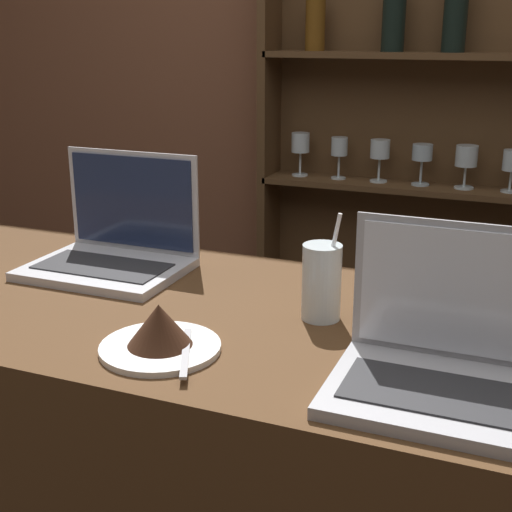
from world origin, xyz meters
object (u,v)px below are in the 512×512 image
(cake_plate, at_px, (160,333))
(water_glass, at_px, (322,282))
(laptop_far, at_px, (449,358))
(laptop_near, at_px, (115,245))

(cake_plate, height_order, water_glass, water_glass)
(laptop_far, distance_m, water_glass, 0.30)
(laptop_far, height_order, water_glass, laptop_far)
(cake_plate, relative_size, water_glass, 1.00)
(water_glass, bearing_deg, cake_plate, -131.22)
(laptop_near, xyz_separation_m, laptop_far, (0.72, -0.28, -0.00))
(laptop_far, xyz_separation_m, water_glass, (-0.24, 0.18, 0.02))
(laptop_near, height_order, cake_plate, laptop_near)
(laptop_far, xyz_separation_m, cake_plate, (-0.43, -0.04, -0.02))
(laptop_near, bearing_deg, laptop_far, -21.56)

